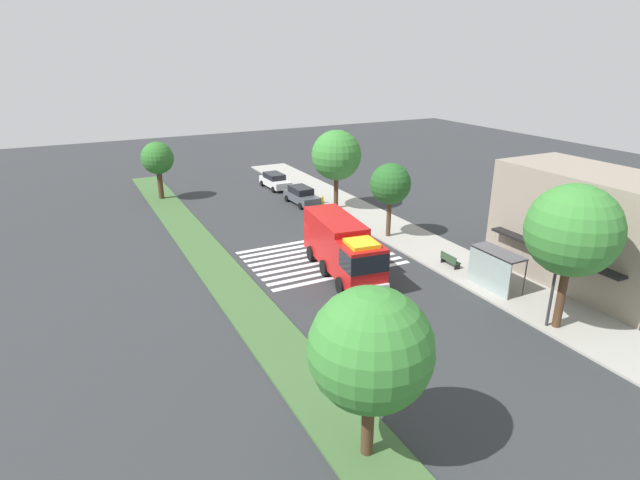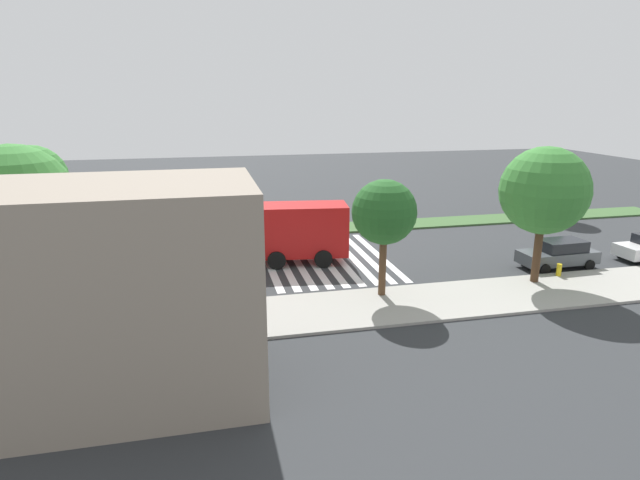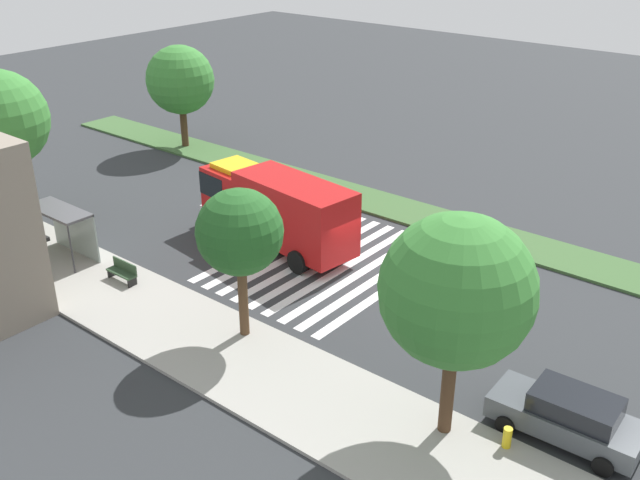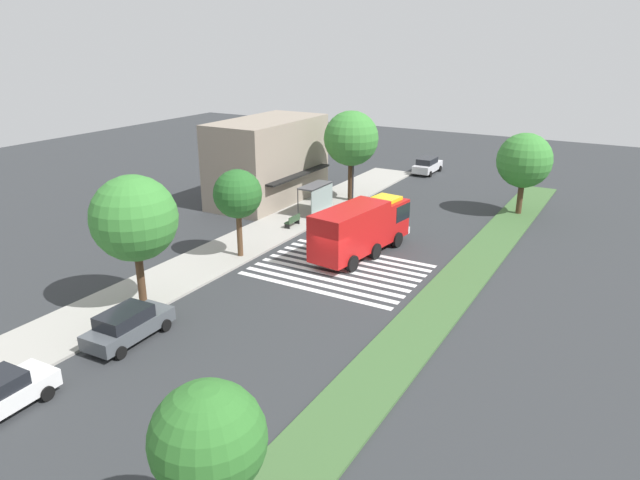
% 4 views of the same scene
% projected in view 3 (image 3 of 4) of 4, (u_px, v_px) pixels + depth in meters
% --- Properties ---
extents(ground_plane, '(120.00, 120.00, 0.00)m').
position_uv_depth(ground_plane, '(353.00, 273.00, 32.91)').
color(ground_plane, '#2D3033').
extents(sidewalk, '(60.00, 4.65, 0.14)m').
position_uv_depth(sidewalk, '(223.00, 351.00, 27.11)').
color(sidewalk, '#9E9B93').
rests_on(sidewalk, ground_plane).
extents(median_strip, '(60.00, 3.00, 0.14)m').
position_uv_depth(median_strip, '(437.00, 220.00, 38.08)').
color(median_strip, '#3D6033').
rests_on(median_strip, ground_plane).
extents(crosswalk, '(7.65, 10.65, 0.01)m').
position_uv_depth(crosswalk, '(328.00, 263.00, 33.77)').
color(crosswalk, silver).
rests_on(crosswalk, ground_plane).
extents(fire_truck, '(9.40, 3.65, 3.66)m').
position_uv_depth(fire_truck, '(273.00, 205.00, 34.84)').
color(fire_truck, '#B71414').
rests_on(fire_truck, ground_plane).
extents(parked_car_mid, '(4.73, 2.22, 1.70)m').
position_uv_depth(parked_car_mid, '(568.00, 415.00, 22.47)').
color(parked_car_mid, '#474C51').
rests_on(parked_car_mid, ground_plane).
extents(bus_stop_shelter, '(3.50, 1.40, 2.46)m').
position_uv_depth(bus_stop_shelter, '(67.00, 221.00, 33.49)').
color(bus_stop_shelter, '#4C4C51').
rests_on(bus_stop_shelter, sidewalk).
extents(bench_near_shelter, '(1.60, 0.50, 0.90)m').
position_uv_depth(bench_near_shelter, '(123.00, 271.00, 31.75)').
color(bench_near_shelter, '#2D472D').
rests_on(bench_near_shelter, sidewalk).
extents(street_lamp, '(0.36, 0.36, 6.86)m').
position_uv_depth(street_lamp, '(15.00, 150.00, 35.84)').
color(street_lamp, '#2D2D30').
rests_on(street_lamp, sidewalk).
extents(sidewalk_tree_far_west, '(4.65, 4.65, 7.41)m').
position_uv_depth(sidewalk_tree_far_west, '(457.00, 291.00, 20.83)').
color(sidewalk_tree_far_west, '#47301E').
rests_on(sidewalk_tree_far_west, sidewalk).
extents(sidewalk_tree_west, '(3.26, 3.26, 5.99)m').
position_uv_depth(sidewalk_tree_west, '(240.00, 233.00, 26.22)').
color(sidewalk_tree_west, '#513823').
rests_on(sidewalk_tree_west, sidewalk).
extents(median_tree_west, '(4.50, 4.50, 6.78)m').
position_uv_depth(median_tree_west, '(180.00, 80.00, 47.44)').
color(median_tree_west, '#47301E').
rests_on(median_tree_west, median_strip).
extents(fire_hydrant, '(0.28, 0.28, 0.70)m').
position_uv_depth(fire_hydrant, '(507.00, 438.00, 22.12)').
color(fire_hydrant, gold).
rests_on(fire_hydrant, sidewalk).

